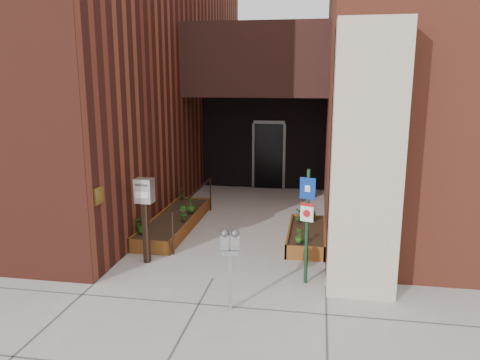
% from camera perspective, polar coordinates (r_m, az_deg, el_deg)
% --- Properties ---
extents(ground, '(80.00, 80.00, 0.00)m').
position_cam_1_polar(ground, '(8.59, -3.33, -11.87)').
color(ground, '#9E9991').
rests_on(ground, ground).
extents(architecture, '(20.00, 14.60, 10.00)m').
position_cam_1_polar(architecture, '(14.73, 2.03, 18.00)').
color(architecture, '#5E261A').
rests_on(architecture, ground).
extents(planter_left, '(0.90, 3.60, 0.30)m').
position_cam_1_polar(planter_left, '(11.37, -7.92, -5.12)').
color(planter_left, brown).
rests_on(planter_left, ground).
extents(planter_right, '(0.80, 2.20, 0.30)m').
position_cam_1_polar(planter_right, '(10.39, 8.13, -6.81)').
color(planter_right, brown).
rests_on(planter_right, ground).
extents(handrail, '(0.04, 3.34, 0.90)m').
position_cam_1_polar(handrail, '(11.02, -5.61, -2.31)').
color(handrail, black).
rests_on(handrail, ground).
extents(parking_meter, '(0.30, 0.16, 1.31)m').
position_cam_1_polar(parking_meter, '(7.12, -1.23, -8.28)').
color(parking_meter, gray).
rests_on(parking_meter, ground).
extents(sign_post, '(0.27, 0.11, 2.03)m').
position_cam_1_polar(sign_post, '(8.04, 8.19, -4.19)').
color(sign_post, '#13341D').
rests_on(sign_post, ground).
extents(payment_dropbox, '(0.34, 0.27, 1.67)m').
position_cam_1_polar(payment_dropbox, '(9.07, -11.53, -2.71)').
color(payment_dropbox, black).
rests_on(payment_dropbox, ground).
extents(shrub_left_a, '(0.47, 0.47, 0.41)m').
position_cam_1_polar(shrub_left_a, '(10.20, -11.78, -5.13)').
color(shrub_left_a, '#265719').
rests_on(shrub_left_a, planter_left).
extents(shrub_left_b, '(0.25, 0.25, 0.33)m').
position_cam_1_polar(shrub_left_b, '(10.90, -6.96, -4.03)').
color(shrub_left_b, '#225A19').
rests_on(shrub_left_b, planter_left).
extents(shrub_left_c, '(0.27, 0.27, 0.35)m').
position_cam_1_polar(shrub_left_c, '(11.52, -6.01, -3.06)').
color(shrub_left_c, '#2C631C').
rests_on(shrub_left_c, planter_left).
extents(shrub_left_d, '(0.21, 0.21, 0.35)m').
position_cam_1_polar(shrub_left_d, '(12.84, -7.10, -1.49)').
color(shrub_left_d, '#1E5017').
rests_on(shrub_left_d, planter_left).
extents(shrub_right_a, '(0.22, 0.22, 0.29)m').
position_cam_1_polar(shrub_right_a, '(9.45, 7.24, -6.75)').
color(shrub_right_a, '#275C1A').
rests_on(shrub_right_a, planter_right).
extents(shrub_right_b, '(0.25, 0.25, 0.34)m').
position_cam_1_polar(shrub_right_b, '(10.78, 7.13, -4.21)').
color(shrub_right_b, '#174F16').
rests_on(shrub_right_b, planter_right).
extents(shrub_right_c, '(0.44, 0.44, 0.35)m').
position_cam_1_polar(shrub_right_c, '(10.99, 8.69, -3.89)').
color(shrub_right_c, '#1C5618').
rests_on(shrub_right_c, planter_right).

